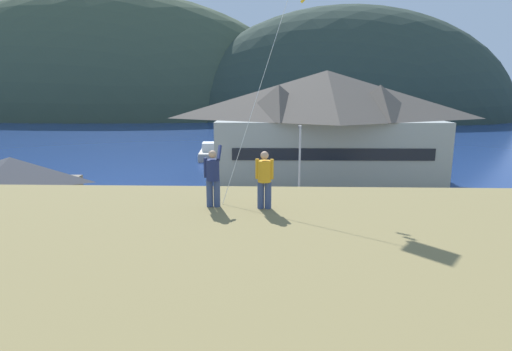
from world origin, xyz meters
name	(u,v)px	position (x,y,z in m)	size (l,w,h in m)	color
ground_plane	(233,270)	(0.00, 0.00, 0.00)	(600.00, 600.00, 0.00)	#66604C
parking_lot_pad	(240,236)	(0.00, 5.00, 0.05)	(40.00, 20.00, 0.10)	gray
bay_water	(259,137)	(0.00, 60.00, 0.01)	(360.00, 84.00, 0.03)	navy
far_hill_west_ridge	(103,117)	(-52.49, 114.89, 0.00)	(137.07, 49.38, 78.64)	#3D4C38
far_hill_east_peak	(345,119)	(25.55, 109.78, 0.00)	(100.70, 52.41, 66.58)	#2D3D33
harbor_lodge	(326,123)	(7.56, 22.13, 5.91)	(22.95, 11.90, 11.05)	#999E99
storage_shed_near_lot	(14,196)	(-14.12, 4.51, 2.68)	(7.48, 4.96, 5.17)	#756B5B
storage_shed_waterside	(252,157)	(0.04, 23.34, 2.17)	(6.46, 4.81, 4.19)	beige
wharf_dock	(235,157)	(-2.65, 33.98, 0.35)	(3.20, 10.85, 0.70)	#70604C
moored_boat_wharfside	(210,153)	(-6.26, 35.61, 0.72)	(3.09, 8.02, 2.16)	#A8A399
moored_boat_outer_mooring	(261,152)	(0.76, 36.47, 0.72)	(2.24, 6.77, 2.16)	#A8A399
parked_car_corner_spot	(381,247)	(7.78, 0.78, 1.06)	(4.26, 2.18, 1.82)	slate
parked_car_lone_by_shed	(296,217)	(3.65, 5.77, 1.06)	(4.20, 2.06, 1.82)	slate
parked_car_mid_row_near	(133,214)	(-7.24, 6.16, 1.06)	(4.24, 2.13, 1.82)	#B28923
parked_car_back_row_right	(281,256)	(2.45, -0.58, 1.06)	(4.28, 2.21, 1.82)	silver
parked_car_back_row_left	(396,218)	(10.09, 5.82, 1.06)	(4.25, 2.15, 1.82)	black
parking_light_pole	(300,162)	(4.13, 10.56, 3.88)	(0.24, 0.78, 6.50)	#ADADB2
person_kite_flyer	(213,176)	(0.13, -7.91, 6.70)	(0.51, 0.66, 1.86)	#384770
person_companion	(264,178)	(1.69, -8.06, 6.69)	(0.55, 0.40, 1.74)	#384770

